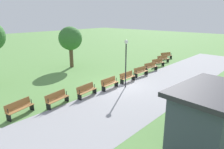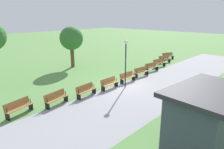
{
  "view_description": "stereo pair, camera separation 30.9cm",
  "coord_description": "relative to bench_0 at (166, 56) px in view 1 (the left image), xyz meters",
  "views": [
    {
      "loc": [
        12.78,
        10.64,
        5.83
      ],
      "look_at": [
        0.0,
        -0.88,
        0.8
      ],
      "focal_mm": 32.62,
      "sensor_mm": 36.0,
      "label": 1
    },
    {
      "loc": [
        12.57,
        10.87,
        5.83
      ],
      "look_at": [
        0.0,
        -0.88,
        0.8
      ],
      "focal_mm": 32.62,
      "sensor_mm": 36.0,
      "label": 2
    }
  ],
  "objects": [
    {
      "name": "tree_0",
      "position": [
        11.52,
        -6.03,
        2.8
      ],
      "size": [
        2.64,
        2.64,
        4.64
      ],
      "color": "brown",
      "rests_on": "ground"
    },
    {
      "name": "bench_4",
      "position": [
        9.21,
        2.06,
        0.0
      ],
      "size": [
        1.76,
        0.63,
        0.89
      ],
      "rotation": [
        0.0,
        0.0,
        -0.09
      ],
      "color": "#996633",
      "rests_on": "ground"
    },
    {
      "name": "kiosk",
      "position": [
        16.84,
        10.75,
        1.03
      ],
      "size": [
        4.25,
        2.99,
        2.92
      ],
      "rotation": [
        0.0,
        0.0,
        -0.09
      ],
      "color": "#38424C",
      "rests_on": "ground"
    },
    {
      "name": "bench_1",
      "position": [
        2.25,
        0.73,
        0.0
      ],
      "size": [
        1.79,
        0.94,
        0.89
      ],
      "rotation": [
        0.0,
        0.0,
        -0.28
      ],
      "color": "#996633",
      "rests_on": "ground"
    },
    {
      "name": "bench_5",
      "position": [
        11.57,
        2.2,
        0.0
      ],
      "size": [
        1.74,
        0.53,
        0.89
      ],
      "rotation": [
        0.0,
        0.0,
        -0.03
      ],
      "color": "#996633",
      "rests_on": "ground"
    },
    {
      "name": "bench_0",
      "position": [
        0.0,
        0.0,
        0.0
      ],
      "size": [
        1.78,
        1.03,
        0.89
      ],
      "rotation": [
        0.0,
        0.0,
        -0.35
      ],
      "color": "#996633",
      "rests_on": "ground"
    },
    {
      "name": "lamp_post",
      "position": [
        12.75,
        2.93,
        2.29
      ],
      "size": [
        0.32,
        0.32,
        3.96
      ],
      "color": "black",
      "rests_on": "ground"
    },
    {
      "name": "bench_8",
      "position": [
        18.65,
        1.76,
        0.0
      ],
      "size": [
        1.78,
        0.74,
        0.89
      ],
      "rotation": [
        0.0,
        0.0,
        0.16
      ],
      "color": "#996633",
      "rests_on": "ground"
    },
    {
      "name": "ground_plane",
      "position": [
        12.75,
        2.29,
        -0.47
      ],
      "size": [
        120.0,
        120.0,
        0.0
      ],
      "primitive_type": "plane",
      "color": "#5B8C47"
    },
    {
      "name": "bench_6",
      "position": [
        13.94,
        2.2,
        0.0
      ],
      "size": [
        1.74,
        0.53,
        0.89
      ],
      "rotation": [
        0.0,
        0.0,
        0.03
      ],
      "color": "#996633",
      "rests_on": "ground"
    },
    {
      "name": "bench_7",
      "position": [
        16.3,
        2.06,
        0.0
      ],
      "size": [
        1.76,
        0.63,
        0.89
      ],
      "rotation": [
        0.0,
        0.0,
        0.09
      ],
      "color": "#996633",
      "rests_on": "ground"
    },
    {
      "name": "bench_3",
      "position": [
        6.86,
        1.76,
        0.0
      ],
      "size": [
        1.78,
        0.74,
        0.89
      ],
      "rotation": [
        0.0,
        0.0,
        -0.16
      ],
      "color": "#996633",
      "rests_on": "ground"
    },
    {
      "name": "path_paving",
      "position": [
        12.75,
        4.85,
        -0.47
      ],
      "size": [
        40.34,
        5.68,
        0.01
      ],
      "primitive_type": "cube",
      "color": "#939399",
      "rests_on": "ground"
    },
    {
      "name": "bench_2",
      "position": [
        4.54,
        1.32,
        0.0
      ],
      "size": [
        1.79,
        0.84,
        0.89
      ],
      "rotation": [
        0.0,
        0.0,
        -0.22
      ],
      "color": "#996633",
      "rests_on": "ground"
    },
    {
      "name": "bench_9",
      "position": [
        20.97,
        1.32,
        0.0
      ],
      "size": [
        1.79,
        0.84,
        0.89
      ],
      "rotation": [
        0.0,
        0.0,
        0.22
      ],
      "color": "#996633",
      "rests_on": "ground"
    }
  ]
}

